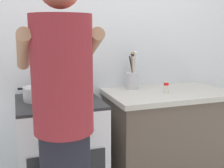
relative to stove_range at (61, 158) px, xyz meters
name	(u,v)px	position (x,y,z in m)	size (l,w,h in m)	color
back_wall	(114,47)	(0.55, 0.35, 0.80)	(3.20, 0.10, 2.50)	silver
countertop	(166,142)	(0.90, 0.00, 0.00)	(1.00, 0.60, 0.90)	brown
stove_range	(61,158)	(0.00, 0.00, 0.00)	(0.60, 0.62, 0.90)	silver
pot	(38,94)	(-0.14, 0.04, 0.50)	(0.28, 0.21, 0.10)	#B2B2B7
mixing_bowl	(76,91)	(0.14, 0.04, 0.50)	(0.26, 0.26, 0.09)	#B7B7BC
utensil_crock	(132,77)	(0.66, 0.20, 0.55)	(0.10, 0.10, 0.33)	silver
spice_bottle	(166,88)	(0.86, -0.04, 0.49)	(0.04, 0.04, 0.08)	silver
person	(64,138)	(-0.07, -0.64, 0.41)	(0.41, 0.50, 1.70)	black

